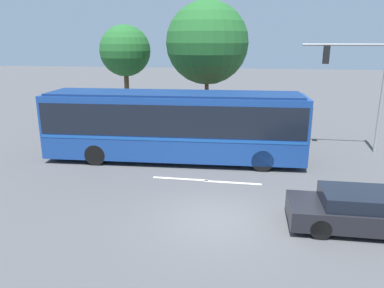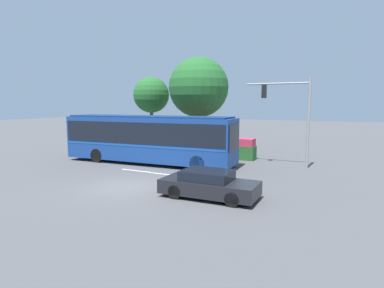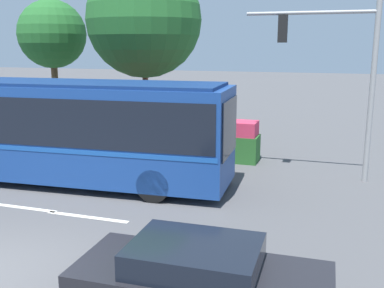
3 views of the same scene
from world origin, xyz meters
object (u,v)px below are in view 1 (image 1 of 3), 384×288
(traffic_light_pole, at_px, (364,79))
(street_tree_centre, at_px, (207,43))
(city_bus, at_px, (174,122))
(street_tree_left, at_px, (125,51))
(sedan_foreground, at_px, (359,211))

(traffic_light_pole, distance_m, street_tree_centre, 9.45)
(city_bus, distance_m, traffic_light_pole, 9.99)
(street_tree_left, xyz_separation_m, street_tree_centre, (6.01, -1.68, 0.56))
(city_bus, distance_m, street_tree_left, 10.42)
(street_tree_left, bearing_deg, street_tree_centre, -15.58)
(city_bus, bearing_deg, sedan_foreground, -42.24)
(sedan_foreground, relative_size, street_tree_centre, 0.54)
(city_bus, distance_m, sedan_foreground, 9.32)
(street_tree_left, height_order, street_tree_centre, street_tree_centre)
(street_tree_centre, bearing_deg, street_tree_left, 164.42)
(street_tree_centre, bearing_deg, city_bus, -96.09)
(city_bus, height_order, sedan_foreground, city_bus)
(city_bus, xyz_separation_m, street_tree_left, (-5.29, 8.42, 3.11))
(city_bus, xyz_separation_m, street_tree_centre, (0.72, 6.74, 3.67))
(street_tree_centre, bearing_deg, sedan_foreground, -62.87)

